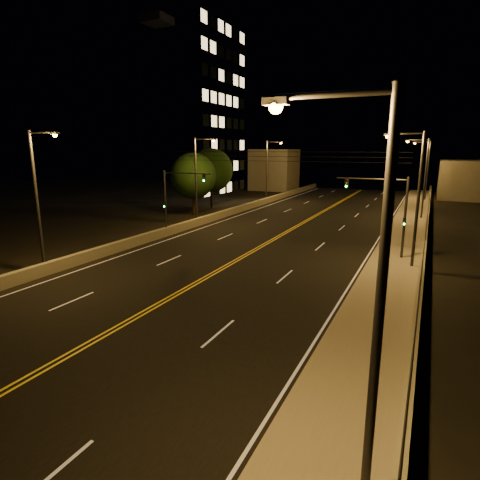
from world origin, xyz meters
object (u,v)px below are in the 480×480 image
at_px(streetlight_5, 198,175).
at_px(traffic_signal_left, 174,195).
at_px(streetlight_6, 268,167).
at_px(streetlight_0, 365,296).
at_px(tree_0, 193,176).
at_px(streetlight_3, 426,167).
at_px(streetlight_4, 39,193).
at_px(streetlight_2, 423,174).
at_px(streetlight_1, 414,192).
at_px(building_tower, 161,114).
at_px(tree_1, 211,170).
at_px(traffic_signal_right, 391,208).

relative_size(streetlight_5, traffic_signal_left, 1.50).
relative_size(streetlight_6, traffic_signal_left, 1.50).
relative_size(streetlight_0, tree_0, 1.21).
relative_size(streetlight_3, streetlight_4, 1.00).
distance_m(streetlight_2, traffic_signal_left, 28.20).
height_order(streetlight_5, streetlight_6, same).
height_order(streetlight_3, streetlight_6, same).
bearing_deg(streetlight_3, streetlight_6, -151.93).
relative_size(streetlight_0, streetlight_1, 1.00).
bearing_deg(streetlight_2, streetlight_0, -90.00).
xyz_separation_m(building_tower, tree_1, (13.80, -7.87, -8.52)).
distance_m(streetlight_1, traffic_signal_left, 20.47).
bearing_deg(streetlight_1, tree_1, 142.68).
xyz_separation_m(streetlight_0, streetlight_1, (0.00, 20.98, 0.00)).
height_order(streetlight_1, building_tower, building_tower).
bearing_deg(traffic_signal_right, tree_0, 154.06).
height_order(streetlight_2, building_tower, building_tower).
xyz_separation_m(streetlight_3, building_tower, (-40.56, -11.63, 8.35)).
bearing_deg(streetlight_4, building_tower, 115.86).
xyz_separation_m(streetlight_6, tree_1, (-5.31, -8.06, -0.17)).
bearing_deg(streetlight_2, building_tower, 170.54).
xyz_separation_m(streetlight_2, tree_0, (-25.49, -7.84, -0.52)).
bearing_deg(streetlight_1, streetlight_3, 90.00).
relative_size(streetlight_0, traffic_signal_right, 1.50).
bearing_deg(traffic_signal_left, tree_0, 113.91).
xyz_separation_m(traffic_signal_right, tree_0, (-23.97, 11.66, 0.92)).
relative_size(streetlight_4, traffic_signal_left, 1.50).
height_order(streetlight_0, streetlight_2, same).
bearing_deg(traffic_signal_right, building_tower, 146.08).
relative_size(streetlight_0, traffic_signal_left, 1.50).
height_order(streetlight_0, tree_1, streetlight_0).
distance_m(streetlight_4, traffic_signal_left, 13.31).
bearing_deg(streetlight_4, traffic_signal_right, 33.49).
bearing_deg(streetlight_4, streetlight_0, -24.59).
bearing_deg(tree_1, streetlight_1, -37.32).
xyz_separation_m(streetlight_4, tree_1, (-5.31, 31.57, -0.17)).
xyz_separation_m(traffic_signal_right, building_tower, (-39.04, 26.26, 9.78)).
height_order(building_tower, tree_1, building_tower).
height_order(streetlight_1, tree_0, streetlight_1).
bearing_deg(streetlight_1, traffic_signal_right, 127.06).
distance_m(traffic_signal_left, tree_1, 19.52).
distance_m(streetlight_4, traffic_signal_right, 23.93).
bearing_deg(traffic_signal_right, streetlight_0, -86.21).
bearing_deg(streetlight_0, tree_1, 122.89).
bearing_deg(streetlight_3, tree_0, -134.19).
distance_m(streetlight_0, building_tower, 64.34).
bearing_deg(traffic_signal_left, streetlight_5, 100.35).
distance_m(streetlight_0, streetlight_5, 36.18).
height_order(streetlight_3, building_tower, building_tower).
xyz_separation_m(streetlight_4, streetlight_6, (0.00, 39.63, 0.00)).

